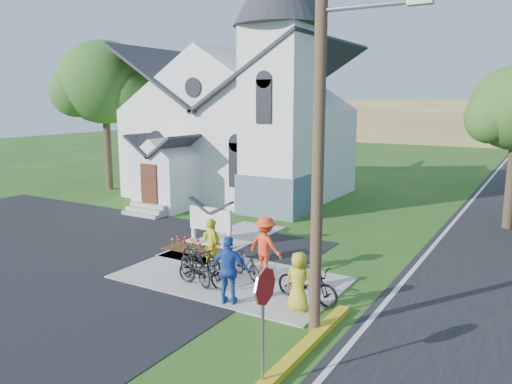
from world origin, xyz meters
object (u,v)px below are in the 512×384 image
Objects in this scene: utility_pole at (322,108)px; cyclist_1 at (211,241)px; cyclist_0 at (211,243)px; cyclist_2 at (229,270)px; church_sign at (211,220)px; bike_2 at (201,256)px; bike_4 at (307,284)px; stop_sign at (264,302)px; cyclist_3 at (265,246)px; bike_0 at (203,271)px; cyclist_4 at (299,281)px; bike_1 at (195,265)px; bike_3 at (246,265)px.

cyclist_1 is (-5.21, 2.83, -4.58)m from utility_pole.
cyclist_1 is (-0.25, 0.32, -0.07)m from cyclist_0.
church_sign is at bearing -67.94° from cyclist_2.
bike_4 is (4.05, -0.50, 0.00)m from bike_2.
church_sign is at bearing 131.88° from stop_sign.
bike_4 is at bearing 156.94° from cyclist_3.
bike_0 is 1.61m from cyclist_2.
cyclist_4 is at bearing 136.98° from utility_pole.
bike_1 is at bearing 106.35° from cyclist_1.
bike_4 is at bearing 158.06° from cyclist_1.
stop_sign is 1.35× the size of bike_0.
bike_2 is (-0.49, 0.96, -0.05)m from bike_1.
cyclist_4 is 0.83× the size of bike_4.
bike_1 is at bearing 105.78° from bike_4.
bike_2 and bike_4 have the same top height.
bike_1 is (0.68, -1.79, -0.21)m from cyclist_1.
cyclist_0 is at bearing -21.94° from cyclist_4.
cyclist_3 reaches higher than bike_1.
bike_0 is 3.24m from bike_4.
stop_sign is 4.20m from cyclist_2.
stop_sign is 6.04m from bike_1.
cyclist_2 reaches higher than cyclist_1.
stop_sign is 7.30m from cyclist_0.
bike_2 is at bearing 122.02° from bike_3.
stop_sign is at bearing 128.95° from cyclist_3.
cyclist_0 is 0.89× the size of cyclist_3.
cyclist_3 is at bearing -101.78° from cyclist_2.
bike_4 reaches higher than bike_3.
bike_0 is at bearing -78.84° from bike_1.
cyclist_4 is at bearing 105.44° from stop_sign.
stop_sign is at bearing 156.15° from cyclist_0.
church_sign is at bearing 68.69° from bike_4.
cyclist_2 reaches higher than bike_2.
cyclist_4 is (-0.98, 3.55, -0.93)m from stop_sign.
utility_pole reaches higher than cyclist_4.
bike_1 is (-4.59, 3.74, -1.17)m from stop_sign.
bike_2 is (1.56, -2.70, -0.46)m from church_sign.
bike_3 is (1.56, -0.31, -0.40)m from cyclist_0.
utility_pole is 5.13× the size of bike_2.
bike_2 is at bearing 91.37° from bike_4.
cyclist_0 is at bearing 8.88° from bike_2.
cyclist_2 is 1.93m from cyclist_4.
cyclist_4 is at bearing 177.76° from cyclist_2.
bike_1 is (-4.52, 1.04, -4.79)m from utility_pole.
utility_pole reaches higher than cyclist_1.
bike_0 is at bearing -125.94° from bike_2.
bike_1 reaches higher than bike_0.
church_sign is 6.47m from bike_4.
bike_4 is (-0.05, 0.65, -0.29)m from cyclist_4.
cyclist_2 reaches higher than bike_4.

